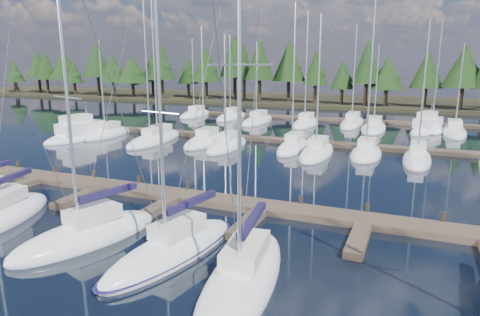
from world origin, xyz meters
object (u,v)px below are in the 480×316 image
at_px(front_sailboat_3, 88,235).
at_px(motor_yacht_left, 81,135).
at_px(front_sailboat_4, 173,250).
at_px(front_sailboat_5, 243,278).
at_px(main_dock, 175,198).
at_px(motor_yacht_right, 427,128).

height_order(front_sailboat_3, motor_yacht_left, front_sailboat_3).
distance_m(front_sailboat_4, front_sailboat_5, 4.25).
height_order(front_sailboat_4, motor_yacht_left, front_sailboat_4).
relative_size(front_sailboat_5, motor_yacht_left, 1.62).
xyz_separation_m(main_dock, motor_yacht_left, (-22.00, 15.43, 0.32)).
bearing_deg(main_dock, front_sailboat_4, -59.83).
height_order(main_dock, front_sailboat_5, front_sailboat_5).
distance_m(main_dock, front_sailboat_5, 11.57).
bearing_deg(main_dock, motor_yacht_left, 144.95).
height_order(front_sailboat_5, motor_yacht_left, front_sailboat_5).
distance_m(front_sailboat_3, front_sailboat_5, 9.09).
height_order(motor_yacht_left, motor_yacht_right, motor_yacht_left).
bearing_deg(motor_yacht_left, motor_yacht_right, 29.43).
relative_size(main_dock, front_sailboat_3, 3.30).
xyz_separation_m(front_sailboat_3, front_sailboat_4, (4.95, 0.15, -0.01)).
distance_m(main_dock, motor_yacht_right, 39.86).
distance_m(front_sailboat_5, motor_yacht_left, 38.32).
distance_m(motor_yacht_left, motor_yacht_right, 43.21).
bearing_deg(front_sailboat_5, motor_yacht_left, 141.87).
bearing_deg(front_sailboat_5, motor_yacht_right, 80.53).
relative_size(front_sailboat_3, motor_yacht_left, 1.34).
bearing_deg(motor_yacht_right, front_sailboat_3, -110.65).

